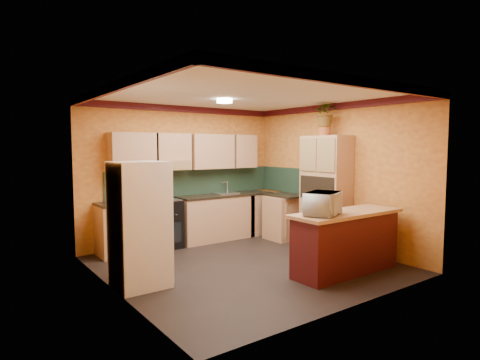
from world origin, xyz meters
name	(u,v)px	position (x,y,z in m)	size (l,w,h in m)	color
room_shell	(237,135)	(0.02, 0.28, 2.09)	(4.24, 4.24, 2.72)	black
base_cabinets_back	(192,221)	(0.03, 1.80, 0.44)	(3.65, 0.60, 0.88)	tan
countertop_back	(192,198)	(0.03, 1.80, 0.90)	(3.65, 0.62, 0.04)	black
stove	(163,224)	(-0.59, 1.80, 0.46)	(0.58, 0.58, 0.91)	black
kettle	(169,195)	(-0.49, 1.75, 1.00)	(0.17, 0.17, 0.18)	red
sink	(225,193)	(0.81, 1.80, 0.94)	(0.48, 0.40, 0.03)	silver
base_cabinets_right	(286,217)	(1.80, 1.01, 0.44)	(0.60, 0.80, 0.88)	tan
countertop_right	(286,195)	(1.80, 1.01, 0.90)	(0.62, 0.80, 0.04)	black
fridge	(139,224)	(-1.75, 0.06, 0.85)	(0.68, 0.66, 1.70)	white
pantry	(326,192)	(1.85, -0.01, 1.05)	(0.48, 0.90, 2.10)	tan
fern_pot	(325,131)	(1.85, 0.04, 2.18)	(0.22, 0.22, 0.16)	#A04F26
fern	(325,113)	(1.85, 0.04, 2.52)	(0.46, 0.40, 0.52)	tan
breakfast_bar	(346,244)	(0.99, -1.20, 0.44)	(1.80, 0.55, 0.88)	#481010
bar_top	(347,213)	(0.99, -1.20, 0.91)	(1.90, 0.65, 0.05)	tan
microwave	(323,204)	(0.47, -1.20, 1.09)	(0.59, 0.40, 0.33)	white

